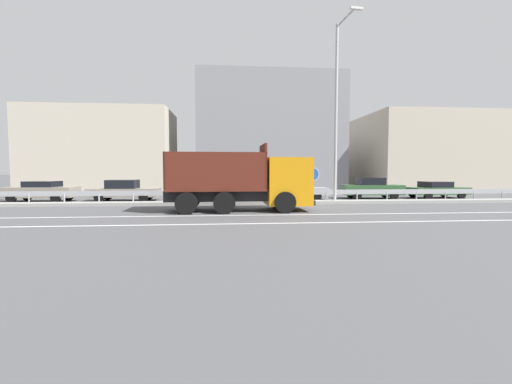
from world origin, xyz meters
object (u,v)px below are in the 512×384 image
Objects in this scene: street_lamp_1 at (337,105)px; dump_truck at (259,184)px; parked_car_4 at (211,189)px; median_road_sign at (312,184)px; parked_car_7 at (436,189)px; parked_car_2 at (41,191)px; parked_car_5 at (293,190)px; parked_car_3 at (124,190)px; parked_car_6 at (371,188)px.

dump_truck is at bearing -147.35° from street_lamp_1.
dump_truck is 1.61× the size of parked_car_4.
street_lamp_1 is at bearing 121.58° from dump_truck.
parked_car_7 is at bearing 17.41° from median_road_sign.
parked_car_2 is 0.96× the size of parked_car_5.
street_lamp_1 is 19.91m from parked_car_2.
parked_car_3 is 1.05× the size of parked_car_6.
street_lamp_1 reaches higher than parked_car_2.
dump_truck is 1.67× the size of parked_car_7.
parked_car_6 is (22.72, 0.44, 0.06)m from parked_car_2.
median_road_sign reaches higher than parked_car_3.
parked_car_6 is at bearing 95.41° from parked_car_5.
median_road_sign is 17.71m from parked_car_2.
parked_car_7 is (22.34, 0.33, -0.07)m from parked_car_3.
parked_car_5 is 1.07× the size of parked_car_7.
street_lamp_1 is 2.53× the size of parked_car_6.
parked_car_2 is 1.03× the size of parked_car_7.
street_lamp_1 is at bearing 76.94° from parked_car_3.
parked_car_4 is at bearing 93.59° from parked_car_3.
dump_truck is 10.58m from parked_car_3.
parked_car_2 is at bearing -115.41° from dump_truck.
dump_truck is at bearing -68.75° from parked_car_7.
dump_truck is 5.03m from median_road_sign.
dump_truck is 1.70× the size of parked_car_6.
parked_car_5 is at bearing -87.23° from parked_car_2.
street_lamp_1 is 7.31m from parked_car_6.
parked_car_3 is 11.54m from parked_car_5.
parked_car_3 is 0.96× the size of parked_car_5.
parked_car_2 reaches higher than parked_car_7.
parked_car_4 is 0.97× the size of parked_car_5.
parked_car_7 is at bearing 92.92° from parked_car_6.
parked_car_2 is at bearing 171.20° from street_lamp_1.
parked_car_7 is at bearing 92.55° from parked_car_4.
parked_car_7 is (10.80, 0.33, -0.05)m from parked_car_5.
parked_car_6 is (17.40, 0.40, 0.05)m from parked_car_3.
median_road_sign is 7.19m from parked_car_4.
parked_car_6 reaches higher than parked_car_7.
parked_car_3 is at bearing -82.75° from parked_car_4.
median_road_sign is at bearing -54.38° from parked_car_6.
parked_car_6 is at bearing -86.28° from parked_car_2.
parked_car_5 is at bearing 125.15° from street_lamp_1.
parked_car_2 is at bearing -90.25° from parked_car_3.
parked_car_4 reaches higher than parked_car_2.
dump_truck is at bearing -24.35° from parked_car_5.
median_road_sign is 0.49× the size of parked_car_3.
parked_car_7 is (16.56, -0.11, -0.13)m from parked_car_4.
parked_car_5 reaches higher than parked_car_2.
dump_truck is 7.02m from parked_car_5.
parked_car_6 is (8.92, 6.69, -0.57)m from dump_truck.
parked_car_2 is at bearing 170.84° from median_road_sign.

